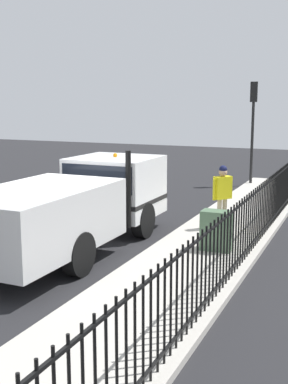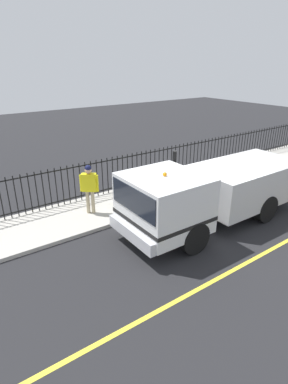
{
  "view_description": "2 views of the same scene",
  "coord_description": "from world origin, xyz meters",
  "px_view_note": "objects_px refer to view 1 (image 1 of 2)",
  "views": [
    {
      "loc": [
        6.45,
        -10.13,
        3.66
      ],
      "look_at": [
        1.22,
        1.88,
        1.29
      ],
      "focal_mm": 47.3,
      "sensor_mm": 36.0,
      "label": 1
    },
    {
      "loc": [
        -6.31,
        7.69,
        5.12
      ],
      "look_at": [
        1.07,
        2.43,
        1.32
      ],
      "focal_mm": 29.16,
      "sensor_mm": 36.0,
      "label": 2
    }
  ],
  "objects_px": {
    "worker_standing": "(223,190)",
    "utility_cabinet": "(217,230)",
    "traffic_light_near": "(253,112)",
    "work_truck": "(82,200)"
  },
  "relations": [
    {
      "from": "traffic_light_near",
      "to": "utility_cabinet",
      "type": "xyz_separation_m",
      "value": [
        1.36,
        -10.42,
        -2.58
      ]
    },
    {
      "from": "utility_cabinet",
      "to": "worker_standing",
      "type": "bearing_deg",
      "value": 101.66
    },
    {
      "from": "utility_cabinet",
      "to": "work_truck",
      "type": "bearing_deg",
      "value": -166.63
    },
    {
      "from": "work_truck",
      "to": "traffic_light_near",
      "type": "distance_m",
      "value": 11.52
    },
    {
      "from": "traffic_light_near",
      "to": "utility_cabinet",
      "type": "relative_size",
      "value": 4.51
    },
    {
      "from": "worker_standing",
      "to": "traffic_light_near",
      "type": "relative_size",
      "value": 0.41
    },
    {
      "from": "work_truck",
      "to": "traffic_light_near",
      "type": "relative_size",
      "value": 1.61
    },
    {
      "from": "worker_standing",
      "to": "utility_cabinet",
      "type": "distance_m",
      "value": 2.24
    },
    {
      "from": "work_truck",
      "to": "worker_standing",
      "type": "xyz_separation_m",
      "value": [
        2.82,
        2.89,
        -0.01
      ]
    },
    {
      "from": "worker_standing",
      "to": "traffic_light_near",
      "type": "height_order",
      "value": "traffic_light_near"
    }
  ]
}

